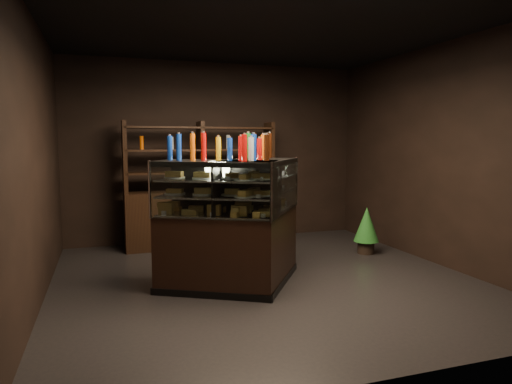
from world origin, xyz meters
TOP-DOWN VIEW (x-y plane):
  - ground at (0.00, 0.00)m, footprint 5.00×5.00m
  - room_shell at (0.00, 0.00)m, footprint 5.02×5.02m
  - display_case at (-0.38, -0.11)m, footprint 1.95×1.51m
  - food_display at (-0.38, -0.12)m, footprint 1.56×1.12m
  - bottles_top at (-0.38, -0.11)m, footprint 1.38×0.98m
  - potted_conifer at (1.88, 0.76)m, footprint 0.37×0.37m
  - back_shelving at (-0.37, 2.05)m, footprint 2.40×0.45m

SIDE VIEW (x-z plane):
  - ground at x=0.00m, z-range 0.00..0.00m
  - potted_conifer at x=1.88m, z-range 0.06..0.86m
  - display_case at x=-0.38m, z-range -0.25..1.24m
  - back_shelving at x=-0.37m, z-range -0.39..1.61m
  - food_display at x=-0.38m, z-range 0.90..1.36m
  - bottles_top at x=-0.38m, z-range 1.47..1.77m
  - room_shell at x=0.00m, z-range 0.44..3.45m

